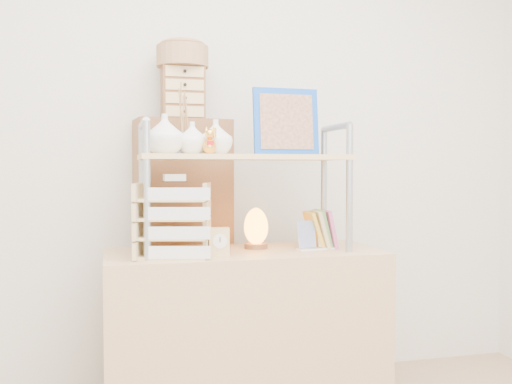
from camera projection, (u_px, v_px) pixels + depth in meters
desk at (245, 335)px, 2.52m from camera, size 1.20×0.50×0.75m
cabinet at (183, 257)px, 2.81m from camera, size 0.47×0.29×1.35m
hutch at (228, 151)px, 2.48m from camera, size 0.90×0.34×0.73m
letter_tray at (174, 224)px, 2.34m from camera, size 0.33×0.32×0.34m
salt_lamp at (256, 228)px, 2.58m from camera, size 0.12×0.11×0.18m
desk_clock at (219, 242)px, 2.35m from camera, size 0.09×0.04×0.12m
postcard_stand at (316, 241)px, 2.55m from camera, size 0.19×0.07×0.13m
drawer_chest at (183, 93)px, 2.75m from camera, size 0.20×0.16×0.25m
woven_basket at (183, 57)px, 2.75m from camera, size 0.25×0.25×0.10m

